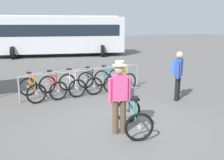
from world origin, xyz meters
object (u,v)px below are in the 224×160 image
featured_bicycle (132,112)px  bus_distant (59,33)px  racked_bike_teal (106,80)px  racked_bike_white (72,84)px  racked_bike_black (90,82)px  pedestrian_with_backpack (178,73)px  racked_bike_orange (32,89)px  racked_bike_red (53,86)px  person_with_featured_bike (119,95)px  racked_bike_yellow (122,78)px

featured_bicycle → bus_distant: (0.77, 14.19, 1.30)m
racked_bike_teal → featured_bicycle: size_ratio=0.89×
racked_bike_white → featured_bicycle: 3.57m
racked_bike_black → pedestrian_with_backpack: pedestrian_with_backpack is taller
racked_bike_orange → racked_bike_red: bearing=5.4°
racked_bike_orange → featured_bicycle: size_ratio=0.96×
racked_bike_black → racked_bike_orange: bearing=-174.6°
racked_bike_white → bus_distant: 10.88m
racked_bike_orange → racked_bike_black: size_ratio=1.09×
person_with_featured_bike → racked_bike_red: bearing=106.1°
racked_bike_white → racked_bike_yellow: size_ratio=0.98×
racked_bike_orange → racked_bike_white: same height
person_with_featured_bike → pedestrian_with_backpack: bearing=28.7°
featured_bicycle → racked_bike_orange: bearing=121.7°
racked_bike_black → featured_bicycle: bearing=-90.2°
racked_bike_white → pedestrian_with_backpack: (3.11, -2.03, 0.57)m
racked_bike_black → person_with_featured_bike: person_with_featured_bike is taller
bus_distant → racked_bike_red: bearing=-101.3°
racked_bike_black → racked_bike_white: bearing=-174.6°
featured_bicycle → person_with_featured_bike: bearing=-170.4°
featured_bicycle → bus_distant: bearing=86.9°
racked_bike_yellow → racked_bike_white: bearing=-174.6°
racked_bike_orange → pedestrian_with_backpack: size_ratio=0.73×
racked_bike_yellow → featured_bicycle: 3.96m
racked_bike_orange → bus_distant: 11.27m
racked_bike_black → racked_bike_teal: bearing=5.4°
racked_bike_white → racked_bike_yellow: bearing=5.4°
racked_bike_red → racked_bike_teal: same height
racked_bike_red → bus_distant: bus_distant is taller
featured_bicycle → racked_bike_yellow: bearing=69.1°
racked_bike_yellow → person_with_featured_bike: (-1.78, -3.76, 0.58)m
racked_bike_teal → featured_bicycle: bearing=-101.1°
person_with_featured_bike → racked_bike_white: bearing=95.0°
racked_bike_red → bus_distant: size_ratio=0.12×
racked_bike_white → featured_bicycle: same height
racked_bike_black → bus_distant: size_ratio=0.11×
racked_bike_red → person_with_featured_bike: person_with_featured_bike is taller
racked_bike_orange → person_with_featured_bike: size_ratio=0.69×
racked_bike_black → bus_distant: (0.76, 10.62, 1.37)m
racked_bike_red → racked_bike_yellow: 2.80m
racked_bike_white → racked_bike_black: same height
racked_bike_orange → racked_bike_black: 2.10m
racked_bike_yellow → pedestrian_with_backpack: (1.02, -2.23, 0.57)m
racked_bike_black → person_with_featured_bike: (-0.39, -3.63, 0.58)m
racked_bike_yellow → person_with_featured_bike: bearing=-115.3°
racked_bike_yellow → bus_distant: bus_distant is taller
racked_bike_orange → racked_bike_black: same height
racked_bike_red → racked_bike_yellow: same height
racked_bike_white → person_with_featured_bike: person_with_featured_bike is taller
featured_bicycle → bus_distant: size_ratio=0.12×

